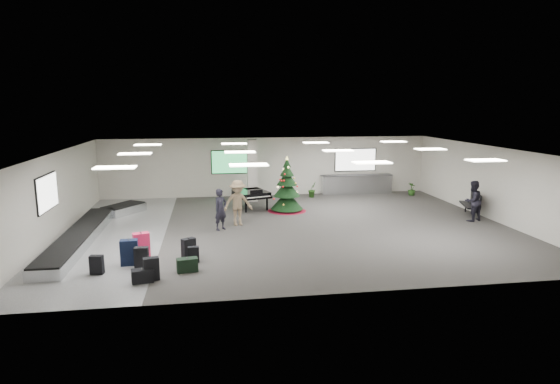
{
  "coord_description": "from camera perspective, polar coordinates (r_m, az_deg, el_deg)",
  "views": [
    {
      "loc": [
        -3.23,
        -18.43,
        5.0
      ],
      "look_at": [
        -0.24,
        1.0,
        1.3
      ],
      "focal_mm": 30.0,
      "sensor_mm": 36.0,
      "label": 1
    }
  ],
  "objects": [
    {
      "name": "suitcase_1",
      "position": [
        15.21,
        -16.52,
        -7.67
      ],
      "size": [
        0.44,
        0.24,
        0.68
      ],
      "rotation": [
        0.0,
        0.0,
        -0.05
      ],
      "color": "black",
      "rests_on": "ground"
    },
    {
      "name": "bench",
      "position": [
        23.06,
        22.36,
        -1.16
      ],
      "size": [
        1.04,
        1.76,
        1.06
      ],
      "rotation": [
        0.0,
        0.0,
        -0.3
      ],
      "color": "black",
      "rests_on": "ground"
    },
    {
      "name": "pink_suitcase",
      "position": [
        16.24,
        -16.54,
        -6.2
      ],
      "size": [
        0.59,
        0.44,
        0.84
      ],
      "rotation": [
        0.0,
        0.0,
        0.3
      ],
      "color": "#DC1C49",
      "rests_on": "ground"
    },
    {
      "name": "green_duffel",
      "position": [
        14.6,
        -11.24,
        -8.71
      ],
      "size": [
        0.67,
        0.41,
        0.44
      ],
      "rotation": [
        0.0,
        0.0,
        0.16
      ],
      "color": "black",
      "rests_on": "ground"
    },
    {
      "name": "baggage_carousel",
      "position": [
        19.52,
        -22.18,
        -4.34
      ],
      "size": [
        2.28,
        9.71,
        0.43
      ],
      "color": "silver",
      "rests_on": "ground"
    },
    {
      "name": "potted_plant_left",
      "position": [
        25.49,
        3.96,
        0.32
      ],
      "size": [
        0.61,
        0.6,
        0.86
      ],
      "primitive_type": "imported",
      "rotation": [
        0.0,
        0.0,
        0.7
      ],
      "color": "#1B4114",
      "rests_on": "ground"
    },
    {
      "name": "potted_plant_right",
      "position": [
        26.95,
        15.75,
        0.35
      ],
      "size": [
        0.55,
        0.55,
        0.72
      ],
      "primitive_type": "imported",
      "rotation": [
        0.0,
        0.0,
        2.07
      ],
      "color": "#1B4114",
      "rests_on": "ground"
    },
    {
      "name": "suitcase_0",
      "position": [
        14.12,
        -15.41,
        -9.02
      ],
      "size": [
        0.48,
        0.34,
        0.69
      ],
      "rotation": [
        0.0,
        0.0,
        0.24
      ],
      "color": "black",
      "rests_on": "ground"
    },
    {
      "name": "service_counter",
      "position": [
        26.77,
        9.29,
        0.95
      ],
      "size": [
        4.05,
        0.65,
        1.08
      ],
      "color": "silver",
      "rests_on": "ground"
    },
    {
      "name": "grand_piano",
      "position": [
        22.58,
        -3.48,
        -0.24
      ],
      "size": [
        1.86,
        2.14,
        1.03
      ],
      "rotation": [
        0.0,
        0.0,
        0.32
      ],
      "color": "black",
      "rests_on": "ground"
    },
    {
      "name": "suitcase_3",
      "position": [
        15.8,
        -11.08,
        -6.73
      ],
      "size": [
        0.5,
        0.44,
        0.68
      ],
      "rotation": [
        0.0,
        0.0,
        0.57
      ],
      "color": "black",
      "rests_on": "ground"
    },
    {
      "name": "suitcase_8",
      "position": [
        16.92,
        -16.37,
        -6.0
      ],
      "size": [
        0.41,
        0.29,
        0.57
      ],
      "rotation": [
        0.0,
        0.0,
        -0.22
      ],
      "color": "black",
      "rests_on": "ground"
    },
    {
      "name": "room_envelope",
      "position": [
        19.5,
        -0.26,
        2.8
      ],
      "size": [
        18.02,
        14.02,
        3.21
      ],
      "color": "beige",
      "rests_on": "ground"
    },
    {
      "name": "traveler_a",
      "position": [
        18.92,
        -7.26,
        -2.13
      ],
      "size": [
        0.72,
        0.7,
        1.68
      ],
      "primitive_type": "imported",
      "rotation": [
        0.0,
        0.0,
        0.72
      ],
      "color": "black",
      "rests_on": "ground"
    },
    {
      "name": "traveler_b",
      "position": [
        19.54,
        -5.17,
        -1.33
      ],
      "size": [
        1.35,
        0.93,
        1.91
      ],
      "primitive_type": "imported",
      "rotation": [
        0.0,
        0.0,
        0.19
      ],
      "color": "#877053",
      "rests_on": "ground"
    },
    {
      "name": "traveler_bench",
      "position": [
        21.82,
        22.43,
        -1.02
      ],
      "size": [
        1.03,
        0.91,
        1.77
      ],
      "primitive_type": "imported",
      "rotation": [
        0.0,
        0.0,
        3.46
      ],
      "color": "black",
      "rests_on": "ground"
    },
    {
      "name": "christmas_tree",
      "position": [
        22.09,
        0.85,
        -0.04
      ],
      "size": [
        1.84,
        1.84,
        2.62
      ],
      "color": "maroon",
      "rests_on": "ground"
    },
    {
      "name": "suitcase_7",
      "position": [
        15.38,
        -10.49,
        -7.49
      ],
      "size": [
        0.36,
        0.2,
        0.53
      ],
      "rotation": [
        0.0,
        0.0,
        0.03
      ],
      "color": "black",
      "rests_on": "ground"
    },
    {
      "name": "ground",
      "position": [
        19.37,
        1.16,
        -4.3
      ],
      "size": [
        18.0,
        18.0,
        0.0
      ],
      "primitive_type": "plane",
      "color": "#363231",
      "rests_on": "ground"
    },
    {
      "name": "navy_suitcase",
      "position": [
        15.56,
        -17.9,
        -7.02
      ],
      "size": [
        0.55,
        0.34,
        0.84
      ],
      "rotation": [
        0.0,
        0.0,
        0.05
      ],
      "color": "black",
      "rests_on": "ground"
    },
    {
      "name": "black_duffel",
      "position": [
        14.07,
        -16.43,
        -9.77
      ],
      "size": [
        0.65,
        0.45,
        0.41
      ],
      "rotation": [
        0.0,
        0.0,
        0.22
      ],
      "color": "black",
      "rests_on": "ground"
    },
    {
      "name": "suitcase_5",
      "position": [
        15.11,
        -21.44,
        -8.27
      ],
      "size": [
        0.41,
        0.26,
        0.59
      ],
      "rotation": [
        0.0,
        0.0,
        -0.14
      ],
      "color": "black",
      "rests_on": "ground"
    }
  ]
}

